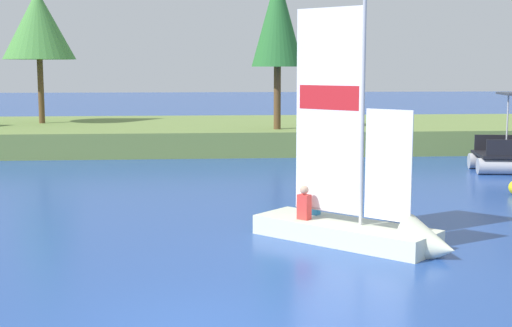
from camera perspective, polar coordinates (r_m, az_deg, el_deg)
shore_bank at (r=36.27m, az=-4.61°, el=2.36°), size 80.00×11.10×1.10m
shoreline_tree_centre at (r=37.54m, az=-16.89°, el=10.47°), size 3.53×3.53×6.55m
shoreline_tree_midright at (r=32.55m, az=1.72°, el=11.31°), size 2.32×2.32×7.00m
sailboat at (r=15.97m, az=9.16°, el=-4.99°), size 4.32×4.22×5.87m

